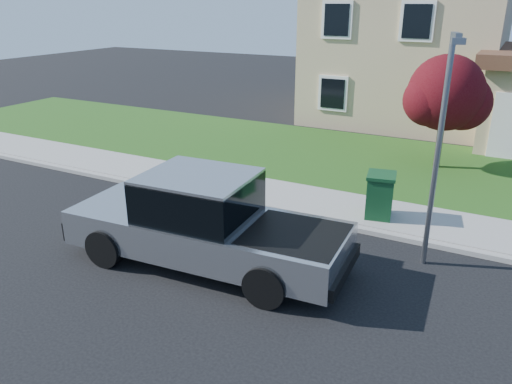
# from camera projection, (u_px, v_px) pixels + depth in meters

# --- Properties ---
(ground) EXTENTS (80.00, 80.00, 0.00)m
(ground) POSITION_uv_depth(u_px,v_px,m) (232.00, 264.00, 10.81)
(ground) COLOR black
(ground) RESTS_ON ground
(curb) EXTENTS (40.00, 0.20, 0.12)m
(curb) POSITION_uv_depth(u_px,v_px,m) (323.00, 222.00, 12.75)
(curb) COLOR gray
(curb) RESTS_ON ground
(sidewalk) EXTENTS (40.00, 2.00, 0.15)m
(sidewalk) POSITION_uv_depth(u_px,v_px,m) (337.00, 206.00, 13.65)
(sidewalk) COLOR gray
(sidewalk) RESTS_ON ground
(lawn) EXTENTS (40.00, 7.00, 0.10)m
(lawn) POSITION_uv_depth(u_px,v_px,m) (380.00, 163.00, 17.38)
(lawn) COLOR #234C15
(lawn) RESTS_ON ground
(house) EXTENTS (14.00, 11.30, 6.85)m
(house) POSITION_uv_depth(u_px,v_px,m) (438.00, 52.00, 22.63)
(house) COLOR tan
(house) RESTS_ON ground
(pickup_truck) EXTENTS (6.27, 2.52, 2.02)m
(pickup_truck) POSITION_uv_depth(u_px,v_px,m) (205.00, 223.00, 10.53)
(pickup_truck) COLOR black
(pickup_truck) RESTS_ON ground
(woman) EXTENTS (0.58, 0.41, 1.69)m
(woman) POSITION_uv_depth(u_px,v_px,m) (223.00, 205.00, 11.86)
(woman) COLOR tan
(woman) RESTS_ON ground
(ornamental_tree) EXTENTS (2.69, 2.43, 3.70)m
(ornamental_tree) POSITION_uv_depth(u_px,v_px,m) (447.00, 97.00, 15.98)
(ornamental_tree) COLOR black
(ornamental_tree) RESTS_ON lawn
(trash_bin) EXTENTS (0.84, 0.92, 1.15)m
(trash_bin) POSITION_uv_depth(u_px,v_px,m) (380.00, 195.00, 12.66)
(trash_bin) COLOR #103C1C
(trash_bin) RESTS_ON sidewalk
(street_lamp) EXTENTS (0.34, 0.63, 4.81)m
(street_lamp) POSITION_uv_depth(u_px,v_px,m) (440.00, 142.00, 9.84)
(street_lamp) COLOR slate
(street_lamp) RESTS_ON ground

